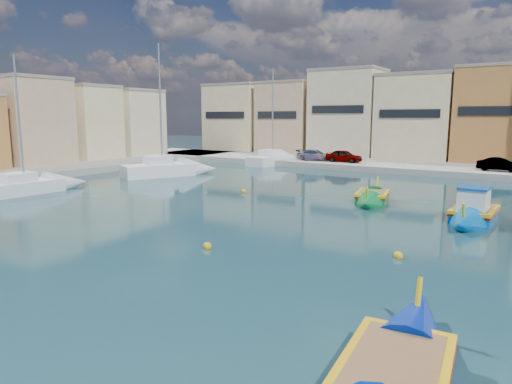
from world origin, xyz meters
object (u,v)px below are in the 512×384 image
Objects in this scene: luzzu_green at (372,198)px; yacht_mid at (43,186)px; yacht_midnorth at (178,170)px; luzzu_blue_cabin at (474,214)px; luzzu_blue_south at (394,381)px; yacht_north at (279,160)px.

luzzu_green is 0.70× the size of yacht_mid.
luzzu_blue_cabin is at bearing -11.77° from yacht_midnorth.
yacht_mid reaches higher than luzzu_blue_south.
yacht_midnorth is (-19.14, 2.94, 0.26)m from luzzu_green.
yacht_mid is at bearing -156.76° from luzzu_green.
yacht_north is (-22.61, 19.06, 0.10)m from luzzu_blue_cabin.
luzzu_blue_cabin is 25.84m from yacht_midnorth.
yacht_midnorth is (-25.29, 5.27, 0.15)m from luzzu_blue_cabin.
yacht_midnorth is at bearing 139.48° from luzzu_blue_south.
luzzu_blue_south is 0.77× the size of yacht_north.
luzzu_blue_cabin is at bearing 92.98° from luzzu_blue_south.
luzzu_green is 0.83× the size of luzzu_blue_south.
yacht_north is (-23.50, 36.16, 0.18)m from luzzu_blue_south.
luzzu_blue_south is 43.13m from yacht_north.
yacht_mid reaches higher than luzzu_green.
yacht_north is at bearing 139.87° from luzzu_blue_cabin.
yacht_midnorth reaches higher than luzzu_green.
luzzu_blue_cabin is at bearing -20.75° from luzzu_green.
luzzu_green is at bearing 23.24° from yacht_mid.
yacht_mid is (-4.56, -25.75, -0.04)m from yacht_north.
yacht_north reaches higher than luzzu_blue_cabin.
yacht_north is at bearing 78.97° from yacht_midnorth.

